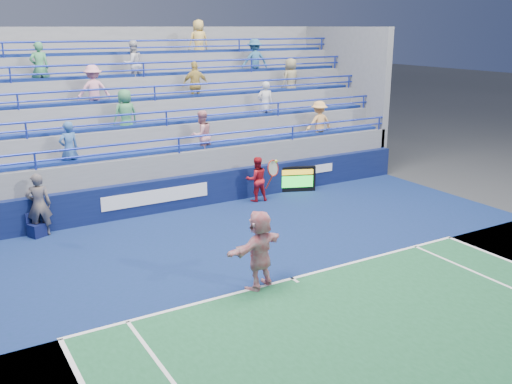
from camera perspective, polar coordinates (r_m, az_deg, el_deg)
ground at (r=13.94m, az=3.65°, el=-8.70°), size 120.00×120.00×0.00m
sponsor_wall at (r=19.12m, az=-7.28°, el=-0.03°), size 18.00×0.32×1.10m
bleacher_stand at (r=22.31m, az=-11.28°, el=4.77°), size 18.00×5.60×6.13m
serve_speed_board at (r=20.95m, az=4.13°, el=1.30°), size 1.33×0.63×0.95m
judge_chair at (r=17.68m, az=-21.09°, el=-3.49°), size 0.54×0.55×0.72m
tennis_player at (r=13.15m, az=0.35°, el=-5.75°), size 1.83×1.09×3.02m
line_judge at (r=17.50m, az=-20.89°, el=-1.22°), size 0.74×0.55×1.88m
ball_girl at (r=19.68m, az=0.06°, el=1.28°), size 0.86×0.72×1.57m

